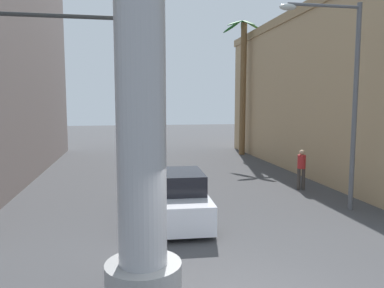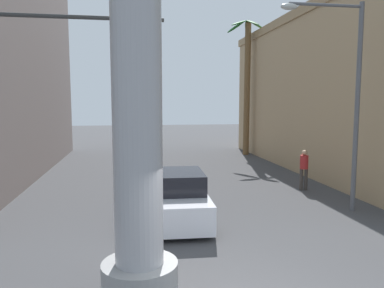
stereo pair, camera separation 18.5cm
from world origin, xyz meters
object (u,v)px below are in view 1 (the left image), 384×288
(street_lamp, at_px, (343,85))
(traffic_light_mast, at_px, (23,85))
(neon_sign_pole, at_px, (140,42))
(car_lead, at_px, (173,197))
(pedestrian_mid_right, at_px, (301,166))
(palm_tree_far_right, at_px, (243,79))

(street_lamp, bearing_deg, traffic_light_mast, -167.90)
(neon_sign_pole, xyz_separation_m, car_lead, (1.18, 4.77, -4.03))
(car_lead, bearing_deg, traffic_light_mast, -150.88)
(street_lamp, distance_m, pedestrian_mid_right, 4.44)
(neon_sign_pole, height_order, pedestrian_mid_right, neon_sign_pole)
(street_lamp, height_order, car_lead, street_lamp)
(neon_sign_pole, distance_m, street_lamp, 8.33)
(car_lead, bearing_deg, neon_sign_pole, -103.95)
(palm_tree_far_right, bearing_deg, pedestrian_mid_right, -94.74)
(street_lamp, xyz_separation_m, car_lead, (-5.69, 0.08, -3.54))
(neon_sign_pole, xyz_separation_m, pedestrian_mid_right, (7.02, 7.72, -3.73))
(traffic_light_mast, bearing_deg, street_lamp, 12.10)
(pedestrian_mid_right, bearing_deg, palm_tree_far_right, 85.26)
(neon_sign_pole, distance_m, traffic_light_mast, 3.78)
(street_lamp, bearing_deg, neon_sign_pole, -145.71)
(traffic_light_mast, bearing_deg, pedestrian_mid_right, 27.74)
(traffic_light_mast, bearing_deg, neon_sign_pole, -45.34)
(car_lead, xyz_separation_m, palm_tree_far_right, (6.73, 13.83, 4.63))
(street_lamp, relative_size, palm_tree_far_right, 0.74)
(street_lamp, distance_m, traffic_light_mast, 9.71)
(palm_tree_far_right, height_order, pedestrian_mid_right, palm_tree_far_right)
(neon_sign_pole, relative_size, car_lead, 2.30)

